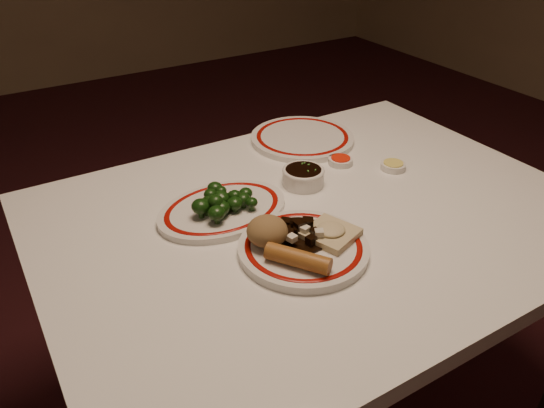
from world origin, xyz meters
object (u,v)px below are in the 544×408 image
Objects in this scene: spring_roll at (298,258)px; soy_bowl at (303,177)px; broccoli_pile at (222,201)px; stirfry_heap at (297,232)px; main_plate at (303,248)px; fried_wonton at (331,233)px; dining_table at (316,245)px; rice_mound at (267,231)px; broccoli_plate at (223,209)px.

spring_roll reaches higher than soy_bowl.
broccoli_pile is at bearing 63.26° from spring_roll.
stirfry_heap is at bearing -126.82° from soy_bowl.
main_plate is 2.50× the size of fried_wonton.
spring_roll is 0.25m from broccoli_pile.
soy_bowl reaches higher than dining_table.
stirfry_heap is 0.25m from soy_bowl.
main_plate is at bearing -123.92° from soy_bowl.
rice_mound is 0.54× the size of broccoli_pile.
fried_wonton is at bearing -111.29° from soy_bowl.
rice_mound is 0.67× the size of fried_wonton.
dining_table is at bearing 10.65° from spring_roll.
fried_wonton is at bearing -32.73° from stirfry_heap.
spring_roll is (-0.05, -0.05, 0.02)m from main_plate.
spring_roll is 0.34m from soy_bowl.
rice_mound is 0.82× the size of soy_bowl.
broccoli_plate is at bearing -176.36° from soy_bowl.
spring_roll is 0.12m from fried_wonton.
soy_bowl is (0.09, 0.23, -0.01)m from fried_wonton.
rice_mound is (-0.17, -0.07, 0.14)m from dining_table.
main_plate is 0.08m from rice_mound.
soy_bowl is (0.22, 0.01, 0.01)m from broccoli_plate.
soy_bowl is (0.21, 0.19, -0.03)m from rice_mound.
stirfry_heap is 1.29× the size of soy_bowl.
broccoli_plate is 0.23m from soy_bowl.
broccoli_pile reaches higher than broccoli_plate.
fried_wonton is (0.11, 0.04, -0.01)m from spring_roll.
main_plate is at bearing -136.16° from dining_table.
broccoli_pile is 0.23m from soy_bowl.
dining_table is 9.57× the size of spring_roll.
stirfry_heap is at bearing -9.60° from rice_mound.
rice_mound is 0.13m from fried_wonton.
spring_roll is at bearing -84.44° from broccoli_plate.
broccoli_pile reaches higher than fried_wonton.
spring_roll reaches higher than main_plate.
broccoli_plate is 0.03m from broccoli_pile.
stirfry_heap is 0.20m from broccoli_plate.
rice_mound is 0.28m from soy_bowl.
broccoli_plate is (-0.01, 0.17, -0.04)m from rice_mound.
fried_wonton is 0.95× the size of stirfry_heap.
broccoli_plate reaches higher than dining_table.
spring_roll reaches higher than broccoli_plate.
fried_wonton is 0.25m from broccoli_pile.
soy_bowl is at bearing 68.71° from fried_wonton.
spring_roll is at bearing -158.01° from fried_wonton.
fried_wonton is at bearing -55.79° from broccoli_pile.
fried_wonton is 0.39× the size of broccoli_plate.
spring_roll is at bearing -133.14° from main_plate.
dining_table is 0.26m from spring_roll.
spring_roll is 0.83× the size of broccoli_pile.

